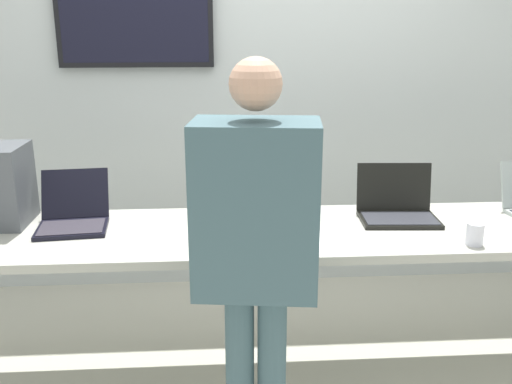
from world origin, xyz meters
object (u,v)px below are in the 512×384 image
person (256,239)px  workbench (273,239)px  coffee_mug (475,234)px  laptop_station_1 (242,209)px  laptop_station_2 (397,207)px  laptop_station_0 (73,215)px

person → workbench: bearing=78.9°
workbench → person: size_ratio=2.06×
workbench → coffee_mug: size_ratio=33.51×
laptop_station_1 → laptop_station_2: bearing=-1.7°
laptop_station_0 → person: (0.83, -0.74, 0.14)m
laptop_station_2 → workbench: bearing=-169.1°
laptop_station_1 → person: 0.78m
workbench → person: 0.68m
laptop_station_2 → person: person is taller
coffee_mug → laptop_station_1: bearing=158.6°
laptop_station_2 → coffee_mug: (0.24, -0.37, -0.01)m
laptop_station_2 → person: (-0.76, -0.74, 0.14)m
laptop_station_1 → coffee_mug: bearing=-21.4°
person → laptop_station_2: bearing=44.5°
laptop_station_2 → laptop_station_1: bearing=178.3°
workbench → laptop_station_1: laptop_station_1 is taller
laptop_station_0 → coffee_mug: 1.86m
workbench → laptop_station_0: bearing=173.2°
laptop_station_0 → person: bearing=-41.4°
laptop_station_1 → laptop_station_2: (0.77, -0.02, 0.00)m
laptop_station_0 → laptop_station_1: size_ratio=1.09×
workbench → laptop_station_2: (0.64, 0.12, 0.11)m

